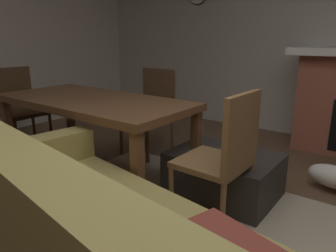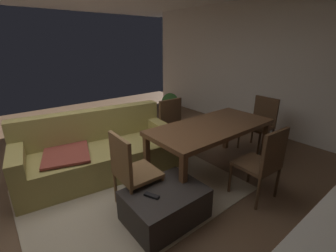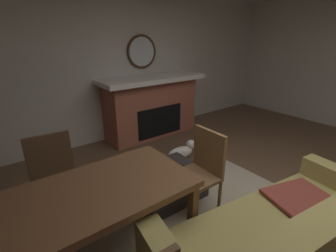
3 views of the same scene
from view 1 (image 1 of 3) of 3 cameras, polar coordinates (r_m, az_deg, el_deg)
The scene contains 8 objects.
area_rug at distance 2.21m, azimuth 1.44°, elevation -18.63°, with size 2.60×2.00×0.01m, color tan.
ottoman_coffee_table at distance 2.63m, azimuth 10.05°, elevation -8.63°, with size 0.83×0.62×0.36m, color #2D2826.
tv_remote at distance 2.49m, azimuth 13.63°, elevation -5.43°, with size 0.05×0.16×0.02m, color black.
dining_table at distance 2.88m, azimuth -13.48°, elevation 3.43°, with size 1.84×0.85×0.74m.
dining_chair_east at distance 3.99m, azimuth -25.48°, elevation 3.62°, with size 0.46×0.46×0.93m.
dining_chair_north at distance 2.50m, azimuth -27.81°, elevation -3.15°, with size 0.46×0.46×0.93m.
dining_chair_south at distance 3.47m, azimuth -2.89°, elevation 3.51°, with size 0.46×0.46×0.93m.
dining_chair_west at distance 2.11m, azimuth 10.30°, elevation -4.80°, with size 0.45×0.45×0.93m.
Camera 1 is at (-0.53, 1.17, 1.25)m, focal length 33.59 mm.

